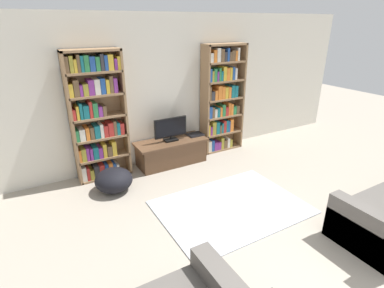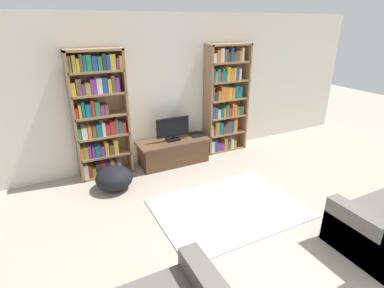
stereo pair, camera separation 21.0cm
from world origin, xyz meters
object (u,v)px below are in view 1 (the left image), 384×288
Objects in this scene: bookshelf_right at (221,100)px; tv_stand at (171,152)px; bookshelf_left at (97,116)px; laptop at (195,134)px; television at (171,129)px; beanbag_ottoman at (114,180)px.

bookshelf_right is 1.42m from tv_stand.
bookshelf_left is 1.59× the size of tv_stand.
laptop is (1.75, -0.11, -0.60)m from bookshelf_left.
tv_stand is 0.57m from laptop.
beanbag_ottoman is (-1.20, -0.43, -0.49)m from television.
bookshelf_right reaches higher than beanbag_ottoman.
bookshelf_left is at bearing 92.35° from beanbag_ottoman.
tv_stand is (1.22, -0.14, -0.83)m from bookshelf_left.
bookshelf_left reaches higher than beanbag_ottoman.
laptop is 1.81m from beanbag_ottoman.
tv_stand is at bearing -6.40° from bookshelf_left.
laptop is at bearing -170.23° from bookshelf_right.
beanbag_ottoman is (0.02, -0.57, -0.88)m from bookshelf_left.
bookshelf_right reaches higher than television.
television is at bearing 90.00° from tv_stand.
bookshelf_right is at bearing 9.77° from laptop.
bookshelf_right is 0.86m from laptop.
laptop is at bearing 3.07° from tv_stand.
television is 1.08× the size of beanbag_ottoman.
television is 1.37m from beanbag_ottoman.
laptop is at bearing -3.58° from bookshelf_left.
bookshelf_left is 1.49m from tv_stand.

